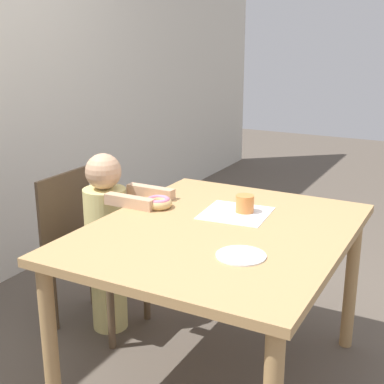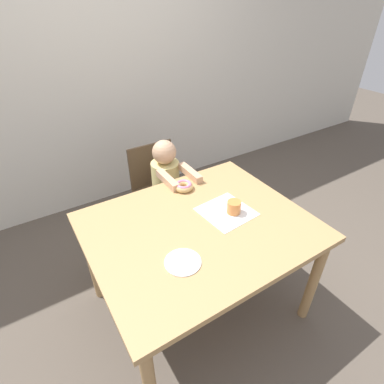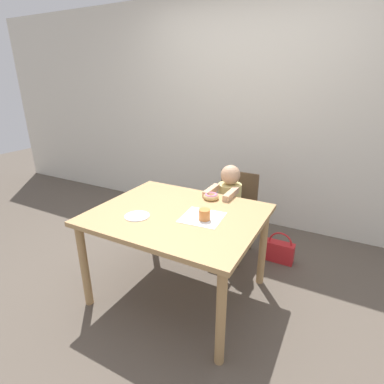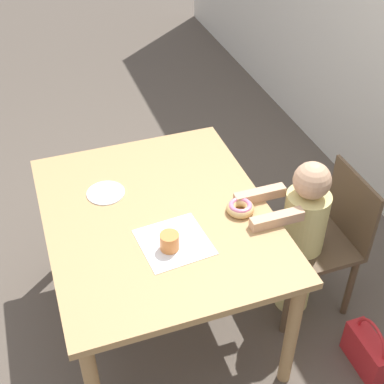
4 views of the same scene
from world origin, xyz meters
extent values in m
plane|color=brown|center=(0.00, 0.00, 0.00)|extent=(12.00, 12.00, 0.00)
cube|color=silver|center=(0.00, 1.61, 1.25)|extent=(8.00, 0.05, 2.50)
cube|color=tan|center=(0.00, 0.00, 0.70)|extent=(1.22, 1.00, 0.03)
cylinder|color=tan|center=(0.55, -0.44, 0.34)|extent=(0.06, 0.06, 0.68)
cylinder|color=tan|center=(-0.55, 0.44, 0.34)|extent=(0.06, 0.06, 0.68)
cylinder|color=tan|center=(0.55, 0.44, 0.34)|extent=(0.06, 0.06, 0.68)
cube|color=brown|center=(0.14, 0.74, 0.42)|extent=(0.38, 0.43, 0.03)
cube|color=brown|center=(0.14, 0.94, 0.61)|extent=(0.38, 0.02, 0.37)
cylinder|color=brown|center=(-0.01, 0.56, 0.20)|extent=(0.04, 0.04, 0.40)
cylinder|color=brown|center=(0.30, 0.56, 0.20)|extent=(0.04, 0.04, 0.40)
cylinder|color=brown|center=(-0.01, 0.92, 0.20)|extent=(0.04, 0.04, 0.40)
cylinder|color=brown|center=(0.30, 0.92, 0.20)|extent=(0.04, 0.04, 0.40)
cylinder|color=#E0D17F|center=(0.14, 0.69, 0.21)|extent=(0.18, 0.18, 0.43)
cylinder|color=#E0D17F|center=(0.14, 0.69, 0.59)|extent=(0.21, 0.21, 0.32)
sphere|color=tan|center=(0.14, 0.69, 0.84)|extent=(0.17, 0.17, 0.17)
cube|color=tan|center=(0.05, 0.48, 0.74)|extent=(0.05, 0.25, 0.05)
cube|color=tan|center=(0.23, 0.48, 0.74)|extent=(0.05, 0.25, 0.05)
torus|color=#DBB270|center=(0.11, 0.36, 0.74)|extent=(0.13, 0.13, 0.04)
torus|color=pink|center=(0.11, 0.36, 0.75)|extent=(0.11, 0.11, 0.02)
cube|color=white|center=(0.20, 0.01, 0.72)|extent=(0.31, 0.31, 0.00)
cube|color=red|center=(0.62, 0.84, 0.10)|extent=(0.27, 0.10, 0.20)
torus|color=red|center=(0.62, 0.84, 0.20)|extent=(0.22, 0.02, 0.22)
cylinder|color=orange|center=(0.23, -0.01, 0.76)|extent=(0.08, 0.08, 0.08)
cylinder|color=white|center=(-0.22, -0.19, 0.72)|extent=(0.18, 0.18, 0.01)
camera|label=1|loc=(-1.84, -0.86, 1.48)|focal=50.00mm
camera|label=2|loc=(-0.72, -1.06, 1.81)|focal=28.00mm
camera|label=3|loc=(1.04, -1.71, 1.64)|focal=28.00mm
camera|label=4|loc=(1.76, -0.45, 2.30)|focal=50.00mm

